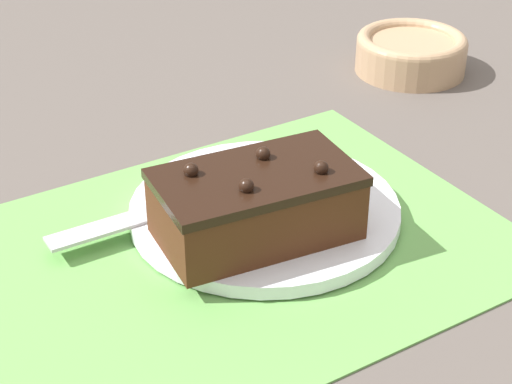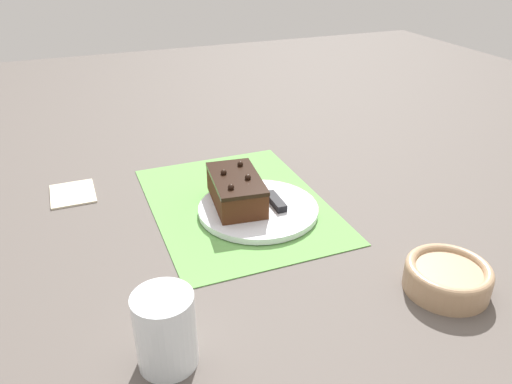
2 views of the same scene
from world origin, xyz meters
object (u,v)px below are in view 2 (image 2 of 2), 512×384
Objects in this scene: cake_plate at (258,209)px; drinking_glass at (165,330)px; small_bowl at (447,276)px; chocolate_cake at (236,190)px; serving_knife at (269,194)px.

drinking_glass is (-0.31, 0.25, 0.04)m from cake_plate.
drinking_glass reaches higher than small_bowl.
cake_plate is 0.37m from small_bowl.
cake_plate is 0.40m from drinking_glass.
cake_plate is 1.39× the size of chocolate_cake.
drinking_glass is at bearing 141.11° from cake_plate.
drinking_glass is (-0.34, 0.22, 0.01)m from chocolate_cake.
serving_knife is at bearing -47.56° from cake_plate.
small_bowl is at bearing -148.06° from chocolate_cake.
small_bowl reaches higher than cake_plate.
drinking_glass reaches higher than serving_knife.
chocolate_cake is at bearing 31.94° from small_bowl.
serving_knife is 0.45m from drinking_glass.
small_bowl is (-0.36, -0.15, 0.00)m from serving_knife.
chocolate_cake is at bearing -32.32° from drinking_glass.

